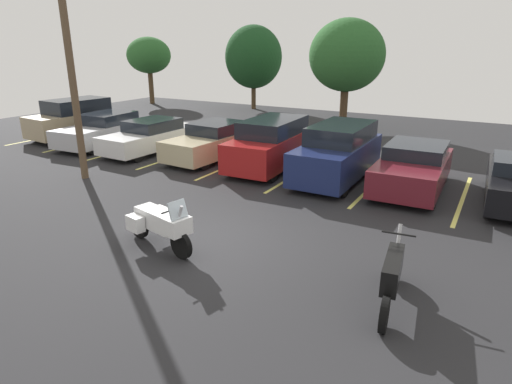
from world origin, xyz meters
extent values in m
cube|color=#262628|center=(0.00, 0.00, -0.05)|extent=(44.00, 44.00, 0.10)
cylinder|color=black|center=(0.12, -1.01, 0.32)|extent=(0.64, 0.25, 0.63)
cylinder|color=black|center=(-1.47, -0.65, 0.32)|extent=(0.64, 0.25, 0.63)
cube|color=white|center=(-0.67, -0.83, 0.71)|extent=(1.30, 0.71, 0.43)
cylinder|color=#B2B2B7|center=(0.01, -0.98, 0.72)|extent=(0.50, 0.18, 1.10)
cylinder|color=black|center=(-0.07, -0.96, 1.10)|extent=(0.17, 0.61, 0.04)
cube|color=white|center=(0.03, -0.98, 0.75)|extent=(0.55, 0.61, 0.39)
cube|color=#B2C1CC|center=(0.08, -0.99, 1.14)|extent=(0.25, 0.46, 0.39)
cube|color=white|center=(-0.95, -0.39, 0.62)|extent=(0.48, 0.33, 0.36)
cube|color=white|center=(-1.11, -1.10, 0.62)|extent=(0.48, 0.33, 0.36)
cylinder|color=black|center=(4.47, 0.28, 0.31)|extent=(0.19, 0.62, 0.61)
cylinder|color=black|center=(4.67, -1.39, 0.31)|extent=(0.19, 0.62, 0.61)
cube|color=black|center=(4.57, -0.55, 0.72)|extent=(0.43, 1.29, 0.48)
cylinder|color=#B2B2B7|center=(4.48, 0.16, 0.70)|extent=(0.13, 0.50, 1.08)
cylinder|color=black|center=(4.49, 0.08, 1.14)|extent=(0.62, 0.11, 0.04)
cube|color=#EAE066|center=(-14.28, 6.37, 0.00)|extent=(0.12, 5.16, 0.01)
cube|color=#EAE066|center=(-11.50, 6.37, 0.00)|extent=(0.12, 5.16, 0.01)
cube|color=#EAE066|center=(-8.73, 6.37, 0.00)|extent=(0.12, 5.16, 0.01)
cube|color=#EAE066|center=(-5.95, 6.37, 0.00)|extent=(0.12, 5.16, 0.01)
cube|color=#EAE066|center=(-3.18, 6.37, 0.00)|extent=(0.12, 5.16, 0.01)
cube|color=#EAE066|center=(-0.40, 6.37, 0.00)|extent=(0.12, 5.16, 0.01)
cube|color=#EAE066|center=(2.37, 6.37, 0.00)|extent=(0.12, 5.16, 0.01)
cube|color=#EAE066|center=(5.15, 6.37, 0.00)|extent=(0.12, 5.16, 0.01)
cube|color=tan|center=(-12.88, 6.59, 0.74)|extent=(2.22, 4.40, 1.03)
cube|color=black|center=(-12.85, 6.92, 1.59)|extent=(1.96, 3.00, 0.67)
cylinder|color=black|center=(-12.18, 5.09, 0.35)|extent=(0.27, 0.71, 0.69)
cylinder|color=black|center=(-13.80, 5.21, 0.35)|extent=(0.27, 0.71, 0.69)
cylinder|color=black|center=(-11.95, 7.98, 0.35)|extent=(0.27, 0.71, 0.69)
cylinder|color=black|center=(-13.58, 8.10, 0.35)|extent=(0.27, 0.71, 0.69)
cube|color=#B7B7BC|center=(-10.24, 6.11, 0.61)|extent=(2.30, 4.66, 0.78)
cube|color=black|center=(-10.27, 6.53, 1.24)|extent=(1.96, 2.38, 0.48)
cylinder|color=black|center=(-9.28, 4.64, 0.33)|extent=(0.27, 0.68, 0.66)
cylinder|color=black|center=(-10.96, 4.51, 0.33)|extent=(0.27, 0.68, 0.66)
cylinder|color=black|center=(-9.52, 7.70, 0.33)|extent=(0.27, 0.68, 0.66)
cylinder|color=black|center=(-11.20, 7.57, 0.33)|extent=(0.27, 0.68, 0.66)
cube|color=white|center=(-7.45, 6.34, 0.58)|extent=(1.98, 4.82, 0.73)
cube|color=black|center=(-7.45, 6.47, 1.17)|extent=(1.75, 2.22, 0.47)
cylinder|color=black|center=(-6.73, 4.70, 0.33)|extent=(0.24, 0.67, 0.66)
cylinder|color=black|center=(-8.29, 4.75, 0.33)|extent=(0.24, 0.67, 0.66)
cylinder|color=black|center=(-6.62, 7.93, 0.33)|extent=(0.24, 0.67, 0.66)
cylinder|color=black|center=(-8.18, 7.98, 0.33)|extent=(0.24, 0.67, 0.66)
cube|color=#C1B289|center=(-4.39, 6.69, 0.61)|extent=(2.08, 4.77, 0.81)
cube|color=black|center=(-4.38, 6.96, 1.24)|extent=(1.79, 2.16, 0.46)
cylinder|color=black|center=(-3.70, 5.06, 0.31)|extent=(0.25, 0.64, 0.63)
cylinder|color=black|center=(-5.26, 5.15, 0.31)|extent=(0.25, 0.64, 0.63)
cylinder|color=black|center=(-3.52, 8.24, 0.31)|extent=(0.25, 0.64, 0.63)
cylinder|color=black|center=(-5.08, 8.33, 0.31)|extent=(0.25, 0.64, 0.63)
cube|color=maroon|center=(-1.64, 6.49, 0.74)|extent=(2.05, 4.55, 1.06)
cube|color=black|center=(-1.65, 6.75, 1.57)|extent=(1.83, 3.05, 0.59)
cylinder|color=black|center=(-0.78, 5.00, 0.33)|extent=(0.25, 0.66, 0.66)
cylinder|color=black|center=(-2.36, 4.93, 0.33)|extent=(0.25, 0.66, 0.66)
cylinder|color=black|center=(-0.92, 8.04, 0.33)|extent=(0.25, 0.66, 0.66)
cylinder|color=black|center=(-2.50, 7.97, 0.33)|extent=(0.25, 0.66, 0.66)
cube|color=navy|center=(1.06, 6.32, 0.77)|extent=(1.86, 4.65, 1.11)
cube|color=black|center=(1.06, 6.68, 1.62)|extent=(1.71, 2.99, 0.59)
cylinder|color=black|center=(1.86, 4.74, 0.33)|extent=(0.22, 0.66, 0.66)
cylinder|color=black|center=(0.27, 4.74, 0.33)|extent=(0.22, 0.66, 0.66)
cylinder|color=black|center=(1.84, 7.90, 0.33)|extent=(0.22, 0.66, 0.66)
cylinder|color=black|center=(0.26, 7.90, 0.33)|extent=(0.22, 0.66, 0.66)
cube|color=maroon|center=(3.56, 6.46, 0.64)|extent=(2.04, 4.44, 0.83)
cube|color=black|center=(3.55, 6.89, 1.26)|extent=(1.83, 2.21, 0.41)
cylinder|color=black|center=(4.43, 4.98, 0.34)|extent=(0.24, 0.68, 0.67)
cylinder|color=black|center=(2.76, 4.94, 0.34)|extent=(0.24, 0.68, 0.67)
cylinder|color=black|center=(4.37, 7.97, 0.34)|extent=(0.24, 0.68, 0.67)
cylinder|color=black|center=(2.69, 7.93, 0.34)|extent=(0.24, 0.68, 0.67)
cylinder|color=black|center=(5.90, 5.11, 0.33)|extent=(0.24, 0.66, 0.66)
cylinder|color=black|center=(5.78, 8.01, 0.33)|extent=(0.24, 0.66, 0.66)
cylinder|color=brown|center=(-6.78, 2.13, 4.05)|extent=(0.24, 0.24, 8.10)
cylinder|color=#4C3823|center=(-10.29, 20.20, 0.73)|extent=(0.32, 0.32, 1.46)
ellipsoid|color=#19421E|center=(-10.29, 20.20, 3.63)|extent=(4.03, 4.03, 4.34)
cylinder|color=#4C3823|center=(-18.81, 18.76, 1.16)|extent=(0.37, 0.37, 2.33)
ellipsoid|color=#285B28|center=(-18.81, 18.76, 3.69)|extent=(3.36, 3.36, 2.72)
cylinder|color=#4C3823|center=(-2.09, 16.13, 1.00)|extent=(0.43, 0.43, 2.01)
ellipsoid|color=#285B28|center=(-2.09, 16.13, 3.93)|extent=(4.08, 4.08, 3.84)
camera|label=1|loc=(5.88, -7.75, 4.53)|focal=30.59mm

